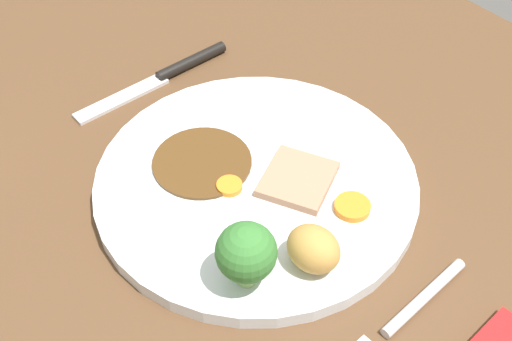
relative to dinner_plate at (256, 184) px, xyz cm
name	(u,v)px	position (x,y,z in cm)	size (l,w,h in cm)	color
dining_table	(210,193)	(3.62, 2.52, -2.50)	(120.00, 84.00, 3.60)	brown
dinner_plate	(256,184)	(0.00, 0.00, 0.00)	(28.70, 28.70, 1.40)	white
gravy_pool	(201,163)	(4.56, 2.64, 0.85)	(9.00, 9.00, 0.30)	#563819
meat_slice_main	(298,179)	(-2.73, -2.49, 1.10)	(6.21, 5.72, 0.80)	tan
roast_potato_left	(318,246)	(-9.89, 2.03, 2.52)	(4.49, 3.76, 3.63)	#BC8C42
carrot_coin_front	(352,207)	(-8.00, -3.92, 1.02)	(3.10, 3.10, 0.63)	orange
carrot_coin_back	(230,186)	(0.60, 2.49, 0.96)	(2.27, 2.27, 0.52)	orange
broccoli_floret	(246,253)	(-7.86, 7.57, 4.23)	(4.71, 4.71, 5.99)	#8CB766
fork	(396,324)	(-17.59, 0.99, -0.31)	(2.22, 15.30, 0.90)	silver
knife	(166,75)	(18.22, -2.95, -0.25)	(1.79, 18.51, 1.20)	black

